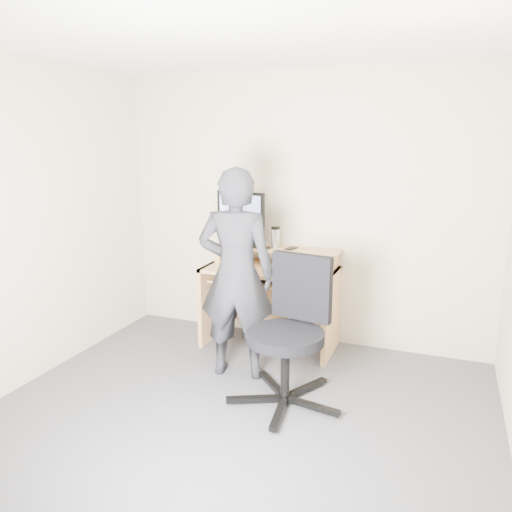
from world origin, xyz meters
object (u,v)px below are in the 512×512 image
Objects in this scene: desk at (273,287)px; person at (236,274)px; monitor at (240,213)px; office_chair at (291,326)px.

person is (-0.06, -0.72, 0.30)m from desk.
person is (0.30, -0.79, -0.37)m from monitor.
person is (-0.53, 0.24, 0.27)m from office_chair.
monitor is at bearing -78.49° from person.
office_chair is (0.47, -0.97, 0.03)m from desk.
desk is 1.14× the size of office_chair.
person reaches higher than office_chair.
desk is 1.08m from office_chair.
monitor is 0.92m from person.
desk is at bearing -103.49° from person.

